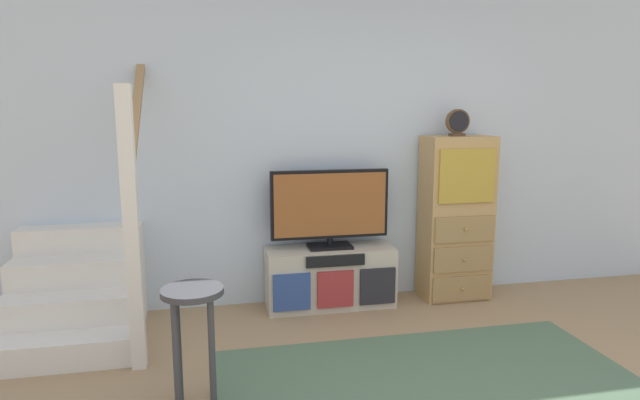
{
  "coord_description": "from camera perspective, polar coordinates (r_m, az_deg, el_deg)",
  "views": [
    {
      "loc": [
        -1.27,
        -2.0,
        1.67
      ],
      "look_at": [
        -0.44,
        1.95,
        0.96
      ],
      "focal_mm": 30.05,
      "sensor_mm": 36.0,
      "label": 1
    }
  ],
  "objects": [
    {
      "name": "television",
      "position": [
        4.41,
        1.06,
        -0.73
      ],
      "size": [
        0.98,
        0.22,
        0.65
      ],
      "color": "black",
      "rests_on": "media_console"
    },
    {
      "name": "media_console",
      "position": [
        4.53,
        1.11,
        -8.24
      ],
      "size": [
        1.07,
        0.38,
        0.5
      ],
      "color": "#BCB29E",
      "rests_on": "ground_plane"
    },
    {
      "name": "side_cabinet",
      "position": [
        4.79,
        14.26,
        -1.9
      ],
      "size": [
        0.58,
        0.38,
        1.42
      ],
      "color": "tan",
      "rests_on": "ground_plane"
    },
    {
      "name": "bar_stool_near",
      "position": [
        3.08,
        -13.34,
        -12.25
      ],
      "size": [
        0.34,
        0.34,
        0.7
      ],
      "color": "#333338",
      "rests_on": "ground_plane"
    },
    {
      "name": "back_wall",
      "position": [
        4.65,
        4.03,
        6.02
      ],
      "size": [
        6.4,
        0.12,
        2.7
      ],
      "primitive_type": "cube",
      "color": "silver",
      "rests_on": "ground_plane"
    },
    {
      "name": "staircase",
      "position": [
        4.51,
        -23.9,
        -7.66
      ],
      "size": [
        1.0,
        1.36,
        2.2
      ],
      "color": "silver",
      "rests_on": "ground_plane"
    },
    {
      "name": "desk_clock",
      "position": [
        4.67,
        14.45,
        7.99
      ],
      "size": [
        0.2,
        0.08,
        0.23
      ],
      "color": "#4C3823",
      "rests_on": "side_cabinet"
    }
  ]
}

